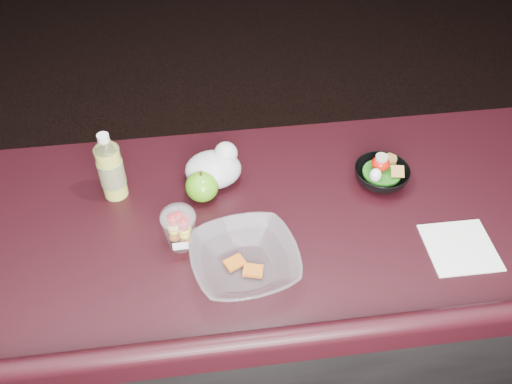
# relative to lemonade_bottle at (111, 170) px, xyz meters

# --- Properties ---
(counter) EXTENTS (4.06, 0.71, 1.02)m
(counter) POSITION_rel_lemonade_bottle_xyz_m (0.39, -0.14, -0.59)
(counter) COLOR black
(counter) RESTS_ON ground
(lemonade_bottle) EXTENTS (0.07, 0.07, 0.20)m
(lemonade_bottle) POSITION_rel_lemonade_bottle_xyz_m (0.00, 0.00, 0.00)
(lemonade_bottle) COLOR #C7CF35
(lemonade_bottle) RESTS_ON counter
(fruit_cup) EXTENTS (0.08, 0.08, 0.12)m
(fruit_cup) POSITION_rel_lemonade_bottle_xyz_m (0.16, -0.19, -0.02)
(fruit_cup) COLOR white
(fruit_cup) RESTS_ON counter
(green_apple) EXTENTS (0.09, 0.09, 0.09)m
(green_apple) POSITION_rel_lemonade_bottle_xyz_m (0.22, -0.04, -0.04)
(green_apple) COLOR #46830F
(green_apple) RESTS_ON counter
(plastic_bag) EXTENTS (0.15, 0.12, 0.11)m
(plastic_bag) POSITION_rel_lemonade_bottle_xyz_m (0.26, 0.01, -0.03)
(plastic_bag) COLOR silver
(plastic_bag) RESTS_ON counter
(snack_bowl) EXTENTS (0.18, 0.18, 0.08)m
(snack_bowl) POSITION_rel_lemonade_bottle_xyz_m (0.69, -0.05, -0.06)
(snack_bowl) COLOR black
(snack_bowl) RESTS_ON counter
(takeout_bowl) EXTENTS (0.28, 0.28, 0.06)m
(takeout_bowl) POSITION_rel_lemonade_bottle_xyz_m (0.30, -0.29, -0.05)
(takeout_bowl) COLOR silver
(takeout_bowl) RESTS_ON counter
(paper_napkin) EXTENTS (0.16, 0.16, 0.00)m
(paper_napkin) POSITION_rel_lemonade_bottle_xyz_m (0.82, -0.29, -0.08)
(paper_napkin) COLOR white
(paper_napkin) RESTS_ON counter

